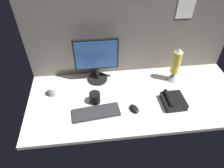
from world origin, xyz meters
The scene contains 9 objects.
ground_plane centered at (0.00, 0.00, -1.50)cm, with size 180.00×80.00×3.00cm, color beige.
cubicle_wall_back centered at (0.07, 37.50, 37.37)cm, with size 180.00×5.50×74.67cm.
monitor centered at (-30.90, 25.12, 22.49)cm, with size 37.79×18.00×41.30cm.
keyboard centered at (-34.76, -16.01, 1.00)cm, with size 37.00×13.00×2.00cm, color #262628.
mouse centered at (-4.61, -16.05, 1.70)cm, with size 5.60×9.60×3.40cm, color black.
mug_steel centered at (-69.48, 9.35, 4.26)cm, with size 7.53×7.53×8.51cm.
mug_black_travel centered at (-34.77, -3.55, 4.75)cm, with size 8.88×8.88×9.49cm.
lava_lamp centered at (37.38, 16.26, 14.12)cm, with size 10.28×10.28×33.65cm.
desk_phone centered at (27.77, -12.72, 3.19)cm, with size 17.62×19.55×8.80cm.
Camera 1 is at (-34.58, -122.28, 125.39)cm, focal length 33.40 mm.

